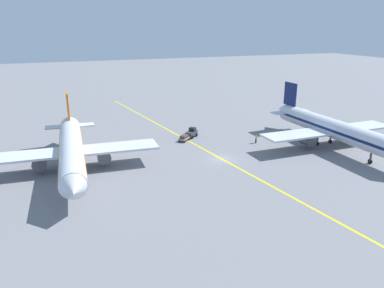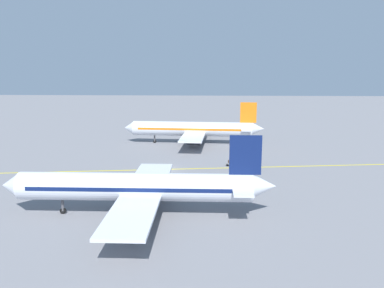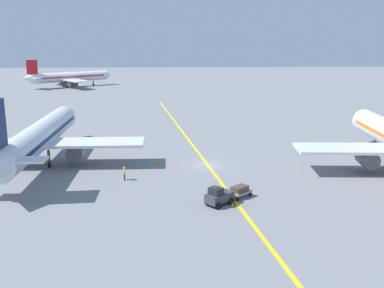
{
  "view_description": "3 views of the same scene",
  "coord_description": "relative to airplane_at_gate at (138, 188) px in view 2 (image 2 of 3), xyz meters",
  "views": [
    {
      "loc": [
        27.68,
        55.96,
        22.71
      ],
      "look_at": [
        4.43,
        -3.24,
        2.36
      ],
      "focal_mm": 35.0,
      "sensor_mm": 36.0,
      "label": 1
    },
    {
      "loc": [
        -68.12,
        -7.7,
        18.64
      ],
      "look_at": [
        3.44,
        -4.5,
        4.24
      ],
      "focal_mm": 35.0,
      "sensor_mm": 36.0,
      "label": 2
    },
    {
      "loc": [
        -4.58,
        -57.91,
        16.78
      ],
      "look_at": [
        -2.16,
        -1.3,
        3.24
      ],
      "focal_mm": 42.0,
      "sensor_mm": 36.0,
      "label": 3
    }
  ],
  "objects": [
    {
      "name": "airplane_at_gate",
      "position": [
        0.0,
        0.0,
        0.0
      ],
      "size": [
        28.04,
        35.42,
        10.6
      ],
      "color": "silver",
      "rests_on": "ground"
    },
    {
      "name": "baggage_tug_dark",
      "position": [
        22.57,
        -15.96,
        -2.81
      ],
      "size": [
        3.24,
        3.11,
        2.11
      ],
      "color": "#333842",
      "rests_on": "ground"
    },
    {
      "name": "traffic_cone_by_wingtip",
      "position": [
        46.86,
        -19.34,
        -3.43
      ],
      "size": [
        0.32,
        0.32,
        0.55
      ],
      "primitive_type": "cone",
      "color": "orange",
      "rests_on": "ground"
    },
    {
      "name": "baggage_cart_trailing",
      "position": [
        25.04,
        -13.78,
        -2.95
      ],
      "size": [
        2.88,
        2.77,
        1.24
      ],
      "color": "gray",
      "rests_on": "ground"
    },
    {
      "name": "ground_plane",
      "position": [
        22.56,
        -1.22,
        -3.71
      ],
      "size": [
        400.0,
        400.0,
        0.0
      ],
      "primitive_type": "plane",
      "color": "slate"
    },
    {
      "name": "ground_crew_worker",
      "position": [
        12.06,
        -7.32,
        -2.8
      ],
      "size": [
        0.28,
        0.57,
        1.68
      ],
      "color": "#23232D",
      "rests_on": "ground"
    },
    {
      "name": "traffic_cone_near_nose",
      "position": [
        15.97,
        -0.18,
        -3.43
      ],
      "size": [
        0.32,
        0.32,
        0.55
      ],
      "primitive_type": "cone",
      "color": "orange",
      "rests_on": "ground"
    },
    {
      "name": "airplane_adjacent_stand",
      "position": [
        47.5,
        -5.17,
        0.0
      ],
      "size": [
        28.26,
        35.53,
        10.6
      ],
      "color": "silver",
      "rests_on": "ground"
    },
    {
      "name": "traffic_cone_mid_apron",
      "position": [
        23.89,
        -16.63,
        -3.43
      ],
      "size": [
        0.32,
        0.32,
        0.55
      ],
      "primitive_type": "cone",
      "color": "orange",
      "rests_on": "ground"
    },
    {
      "name": "apron_yellow_centreline",
      "position": [
        22.56,
        -1.22,
        -3.71
      ],
      "size": [
        16.26,
        119.0,
        0.01
      ],
      "primitive_type": "cube",
      "rotation": [
        0.0,
        0.0,
        0.13
      ],
      "color": "yellow",
      "rests_on": "ground"
    }
  ]
}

